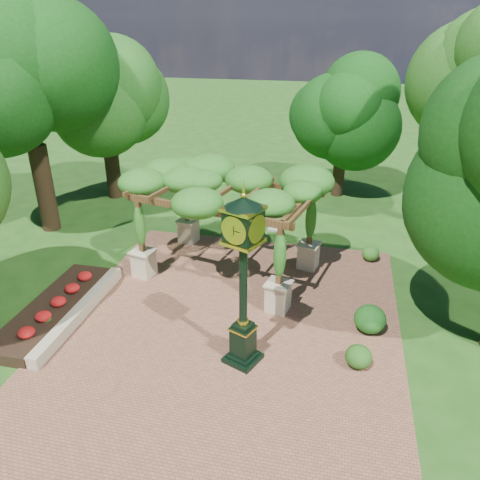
# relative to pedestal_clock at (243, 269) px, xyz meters

# --- Properties ---
(ground) EXTENTS (120.00, 120.00, 0.00)m
(ground) POSITION_rel_pedestal_clock_xyz_m (-0.72, 0.41, -2.86)
(ground) COLOR #1E4714
(ground) RESTS_ON ground
(brick_plaza) EXTENTS (10.00, 12.00, 0.04)m
(brick_plaza) POSITION_rel_pedestal_clock_xyz_m (-0.72, 1.41, -2.84)
(brick_plaza) COLOR brown
(brick_plaza) RESTS_ON ground
(border_wall) EXTENTS (0.35, 5.00, 0.40)m
(border_wall) POSITION_rel_pedestal_clock_xyz_m (-5.32, 0.91, -2.66)
(border_wall) COLOR #C6B793
(border_wall) RESTS_ON ground
(flower_bed) EXTENTS (1.50, 5.00, 0.36)m
(flower_bed) POSITION_rel_pedestal_clock_xyz_m (-6.22, 0.91, -2.68)
(flower_bed) COLOR red
(flower_bed) RESTS_ON ground
(pedestal_clock) EXTENTS (1.24, 1.24, 4.79)m
(pedestal_clock) POSITION_rel_pedestal_clock_xyz_m (0.00, 0.00, 0.00)
(pedestal_clock) COLOR black
(pedestal_clock) RESTS_ON brick_plaza
(pergola) EXTENTS (6.59, 4.92, 3.72)m
(pergola) POSITION_rel_pedestal_clock_xyz_m (-1.57, 4.66, 0.19)
(pergola) COLOR beige
(pergola) RESTS_ON brick_plaza
(sundial) EXTENTS (0.59, 0.59, 0.94)m
(sundial) POSITION_rel_pedestal_clock_xyz_m (-0.45, 8.73, -2.45)
(sundial) COLOR #9A9B92
(sundial) RESTS_ON ground
(shrub_front) EXTENTS (0.78, 0.78, 0.63)m
(shrub_front) POSITION_rel_pedestal_clock_xyz_m (3.02, 0.42, -2.51)
(shrub_front) COLOR #235017
(shrub_front) RESTS_ON brick_plaza
(shrub_mid) EXTENTS (1.02, 1.02, 0.83)m
(shrub_mid) POSITION_rel_pedestal_clock_xyz_m (3.35, 2.07, -2.41)
(shrub_mid) COLOR #1B5718
(shrub_mid) RESTS_ON brick_plaza
(shrub_back) EXTENTS (0.75, 0.75, 0.58)m
(shrub_back) POSITION_rel_pedestal_clock_xyz_m (3.52, 6.63, -2.53)
(shrub_back) COLOR #2E6A1E
(shrub_back) RESTS_ON brick_plaza
(tree_west_near) EXTENTS (5.08, 5.08, 9.60)m
(tree_west_near) POSITION_rel_pedestal_clock_xyz_m (-10.03, 6.75, 3.73)
(tree_west_near) COLOR #322114
(tree_west_near) RESTS_ON ground
(tree_west_far) EXTENTS (4.21, 4.21, 8.19)m
(tree_west_far) POSITION_rel_pedestal_clock_xyz_m (-9.11, 11.12, 2.74)
(tree_west_far) COLOR #322313
(tree_west_far) RESTS_ON ground
(tree_north) EXTENTS (4.09, 4.09, 6.16)m
(tree_north) POSITION_rel_pedestal_clock_xyz_m (2.05, 13.79, 1.37)
(tree_north) COLOR #362515
(tree_north) RESTS_ON ground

